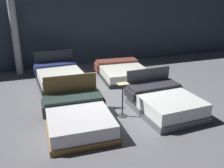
# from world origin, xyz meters

# --- Properties ---
(ground_plane) EXTENTS (18.00, 18.00, 0.02)m
(ground_plane) POSITION_xyz_m (0.00, 0.00, -0.01)
(ground_plane) COLOR slate
(showroom_back_wall) EXTENTS (18.00, 0.06, 3.50)m
(showroom_back_wall) POSITION_xyz_m (0.00, 3.83, 1.75)
(showroom_back_wall) COLOR #333D4C
(showroom_back_wall) RESTS_ON ground_plane
(bed_0) EXTENTS (1.62, 2.09, 1.01)m
(bed_0) POSITION_xyz_m (-1.21, -1.46, 0.24)
(bed_0) COLOR brown
(bed_0) RESTS_ON ground_plane
(bed_1) EXTENTS (1.62, 1.99, 0.97)m
(bed_1) POSITION_xyz_m (1.16, -1.48, 0.27)
(bed_1) COLOR #57585E
(bed_1) RESTS_ON ground_plane
(bed_2) EXTENTS (1.62, 2.12, 0.99)m
(bed_2) POSITION_xyz_m (-1.17, 1.63, 0.26)
(bed_2) COLOR black
(bed_2) RESTS_ON ground_plane
(bed_3) EXTENTS (1.82, 2.21, 0.49)m
(bed_3) POSITION_xyz_m (1.18, 1.58, 0.21)
(bed_3) COLOR black
(bed_3) RESTS_ON ground_plane
(price_sign) EXTENTS (0.28, 0.24, 0.91)m
(price_sign) POSITION_xyz_m (0.00, -1.37, 0.35)
(price_sign) COLOR #3F3F44
(price_sign) RESTS_ON ground_plane
(support_pillar) EXTENTS (0.27, 0.27, 3.50)m
(support_pillar) POSITION_xyz_m (-2.49, 3.34, 1.75)
(support_pillar) COLOR silver
(support_pillar) RESTS_ON ground_plane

